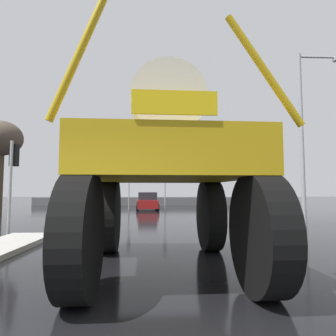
{
  "coord_description": "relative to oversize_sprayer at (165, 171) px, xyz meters",
  "views": [
    {
      "loc": [
        1.02,
        -2.0,
        1.65
      ],
      "look_at": [
        1.31,
        5.57,
        2.24
      ],
      "focal_mm": 31.17,
      "sensor_mm": 36.0,
      "label": 1
    }
  ],
  "objects": [
    {
      "name": "sedan_ahead",
      "position": [
        -1.0,
        19.19,
        -1.36
      ],
      "size": [
        2.08,
        4.2,
        1.52
      ],
      "rotation": [
        0.0,
        0.0,
        1.63
      ],
      "color": "maroon",
      "rests_on": "ground"
    },
    {
      "name": "ground_plane",
      "position": [
        -1.19,
        13.69,
        -2.07
      ],
      "size": [
        120.0,
        120.0,
        0.0
      ],
      "primitive_type": "plane",
      "color": "black"
    },
    {
      "name": "traffic_signal_far_left",
      "position": [
        0.56,
        20.41,
        0.9
      ],
      "size": [
        0.24,
        0.55,
        4.07
      ],
      "color": "#A8AAAF",
      "rests_on": "ground"
    },
    {
      "name": "traffic_signal_near_left",
      "position": [
        -5.61,
        4.89,
        0.49
      ],
      "size": [
        0.24,
        0.54,
        3.52
      ],
      "color": "#A8AAAF",
      "rests_on": "ground"
    },
    {
      "name": "traffic_signal_far_right",
      "position": [
        -2.71,
        20.41,
        0.55
      ],
      "size": [
        0.24,
        0.55,
        3.59
      ],
      "color": "#A8AAAF",
      "rests_on": "ground"
    },
    {
      "name": "streetlight_near_right",
      "position": [
        6.76,
        6.87,
        2.51
      ],
      "size": [
        2.28,
        0.24,
        8.17
      ],
      "color": "#A8AAAF",
      "rests_on": "ground"
    },
    {
      "name": "bare_tree_left",
      "position": [
        -9.92,
        12.09,
        2.7
      ],
      "size": [
        2.56,
        2.56,
        6.01
      ],
      "color": "#473828",
      "rests_on": "ground"
    },
    {
      "name": "oversize_sprayer",
      "position": [
        0.0,
        0.0,
        0.0
      ],
      "size": [
        4.04,
        5.64,
        4.67
      ],
      "rotation": [
        0.0,
        0.0,
        1.61
      ],
      "color": "black",
      "rests_on": "ground"
    },
    {
      "name": "traffic_signal_near_right",
      "position": [
        3.18,
        4.89,
        0.54
      ],
      "size": [
        0.24,
        0.54,
        3.58
      ],
      "color": "#A8AAAF",
      "rests_on": "ground"
    },
    {
      "name": "roadside_barrier",
      "position": [
        -1.19,
        26.83,
        -1.62
      ],
      "size": [
        25.72,
        0.24,
        0.9
      ],
      "primitive_type": "cube",
      "color": "#59595B",
      "rests_on": "ground"
    }
  ]
}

